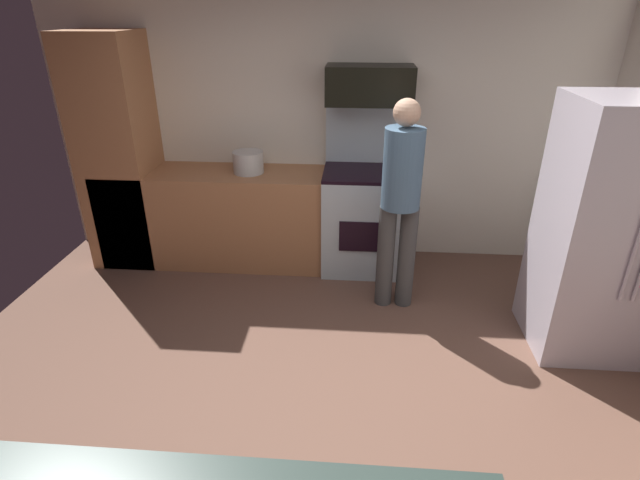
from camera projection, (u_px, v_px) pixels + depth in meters
name	position (u px, v px, depth m)	size (l,w,h in m)	color
ground_plane	(302.00, 414.00, 3.04)	(5.20, 4.80, 0.02)	brown
wall_back	(328.00, 121.00, 4.57)	(5.20, 0.12, 2.60)	silver
lower_cabinet_run	(231.00, 217.00, 4.68)	(2.40, 0.60, 0.90)	#A66C45
cabinet_column	(119.00, 154.00, 4.49)	(0.60, 0.60, 2.10)	#A66C45
oven_range	(364.00, 215.00, 4.55)	(0.76, 0.65, 1.51)	#B3C1C8
microwave	(370.00, 85.00, 4.13)	(0.74, 0.38, 0.32)	black
refrigerator	(612.00, 232.00, 3.31)	(0.85, 0.73, 1.79)	#BFB4C2
person_cook	(400.00, 197.00, 3.75)	(0.31, 0.30, 1.69)	#404040
stock_pot	(248.00, 162.00, 4.43)	(0.27, 0.27, 0.19)	beige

